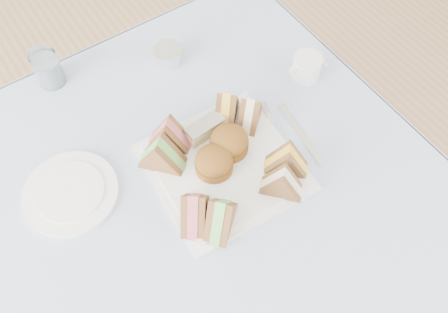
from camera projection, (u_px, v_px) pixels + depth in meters
floor at (205, 300)px, 1.59m from camera, size 4.00×4.00×0.00m
table at (200, 265)px, 1.28m from camera, size 0.90×0.90×0.74m
tablecloth at (192, 206)px, 0.96m from camera, size 1.02×1.02×0.01m
serving_plate at (224, 167)px, 0.99m from camera, size 0.31×0.31×0.01m
sandwich_fl_a at (194, 207)px, 0.89m from camera, size 0.10×0.10×0.09m
sandwich_fl_b at (221, 213)px, 0.89m from camera, size 0.10×0.10×0.09m
sandwich_fr_a at (287, 158)px, 0.95m from camera, size 0.10×0.09×0.08m
sandwich_fr_b at (282, 181)px, 0.93m from camera, size 0.09×0.09×0.08m
sandwich_bl_a at (161, 152)px, 0.95m from camera, size 0.10×0.10×0.09m
sandwich_bl_b at (169, 133)px, 0.98m from camera, size 0.09×0.10×0.08m
sandwich_br_a at (250, 111)px, 1.02m from camera, size 0.09×0.09×0.08m
sandwich_br_b at (227, 105)px, 1.02m from camera, size 0.09×0.09×0.08m
scone_left at (214, 162)px, 0.96m from camera, size 0.08×0.08×0.05m
scone_right at (229, 142)px, 0.99m from camera, size 0.11×0.11×0.05m
pastry_slice at (205, 129)px, 1.01m from camera, size 0.09×0.04×0.04m
side_plate at (71, 193)px, 0.96m from camera, size 0.21×0.21×0.01m
water_glass at (48, 68)px, 1.09m from camera, size 0.07×0.07×0.09m
tea_strainer at (168, 56)px, 1.14m from camera, size 0.09×0.09×0.04m
knife at (302, 134)px, 1.04m from camera, size 0.04×0.18×0.00m
fork at (278, 143)px, 1.03m from camera, size 0.07×0.15×0.00m
creamer_jug at (307, 67)px, 1.11m from camera, size 0.07×0.07×0.06m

